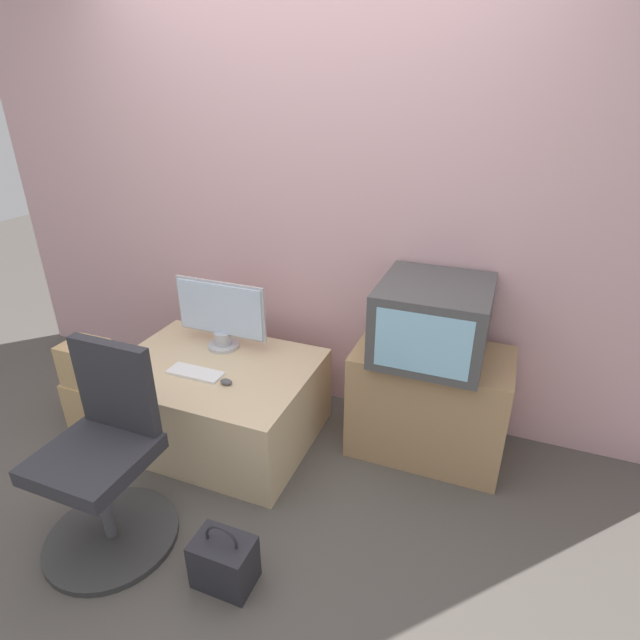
# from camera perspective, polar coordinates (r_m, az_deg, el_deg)

# --- Properties ---
(ground_plane) EXTENTS (12.00, 12.00, 0.00)m
(ground_plane) POSITION_cam_1_polar(r_m,az_deg,el_deg) (2.48, -13.60, -23.57)
(ground_plane) COLOR #4C4742
(wall_back) EXTENTS (4.40, 0.05, 2.60)m
(wall_back) POSITION_cam_1_polar(r_m,az_deg,el_deg) (2.85, -0.99, 14.45)
(wall_back) COLOR #CC9EA3
(wall_back) RESTS_ON ground_plane
(desk) EXTENTS (1.08, 0.82, 0.46)m
(desk) POSITION_cam_1_polar(r_m,az_deg,el_deg) (2.90, -11.74, -8.97)
(desk) COLOR #CCB289
(desk) RESTS_ON ground_plane
(side_stand) EXTENTS (0.80, 0.47, 0.60)m
(side_stand) POSITION_cam_1_polar(r_m,az_deg,el_deg) (2.77, 12.29, -9.15)
(side_stand) COLOR #A37F56
(side_stand) RESTS_ON ground_plane
(main_monitor) EXTENTS (0.56, 0.18, 0.40)m
(main_monitor) POSITION_cam_1_polar(r_m,az_deg,el_deg) (2.87, -11.25, 0.60)
(main_monitor) COLOR #B2B2B7
(main_monitor) RESTS_ON desk
(keyboard) EXTENTS (0.30, 0.11, 0.01)m
(keyboard) POSITION_cam_1_polar(r_m,az_deg,el_deg) (2.72, -14.05, -5.87)
(keyboard) COLOR white
(keyboard) RESTS_ON desk
(mouse) EXTENTS (0.06, 0.04, 0.03)m
(mouse) POSITION_cam_1_polar(r_m,az_deg,el_deg) (2.60, -10.68, -6.96)
(mouse) COLOR #4C4C51
(mouse) RESTS_ON desk
(crt_tv) EXTENTS (0.53, 0.55, 0.38)m
(crt_tv) POSITION_cam_1_polar(r_m,az_deg,el_deg) (2.52, 12.76, -0.00)
(crt_tv) COLOR #474747
(crt_tv) RESTS_ON side_stand
(office_chair) EXTENTS (0.57, 0.57, 0.90)m
(office_chair) POSITION_cam_1_polar(r_m,az_deg,el_deg) (2.38, -23.30, -15.27)
(office_chair) COLOR #333333
(office_chair) RESTS_ON ground_plane
(cardboard_box_lower) EXTENTS (0.27, 0.23, 0.29)m
(cardboard_box_lower) POSITION_cam_1_polar(r_m,az_deg,el_deg) (3.27, -24.31, -8.47)
(cardboard_box_lower) COLOR tan
(cardboard_box_lower) RESTS_ON ground_plane
(cardboard_box_upper) EXTENTS (0.23, 0.21, 0.24)m
(cardboard_box_upper) POSITION_cam_1_polar(r_m,az_deg,el_deg) (3.14, -25.17, -4.43)
(cardboard_box_upper) COLOR tan
(cardboard_box_upper) RESTS_ON cardboard_box_lower
(handbag) EXTENTS (0.24, 0.17, 0.30)m
(handbag) POSITION_cam_1_polar(r_m,az_deg,el_deg) (2.25, -10.91, -25.46)
(handbag) COLOR #232328
(handbag) RESTS_ON ground_plane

